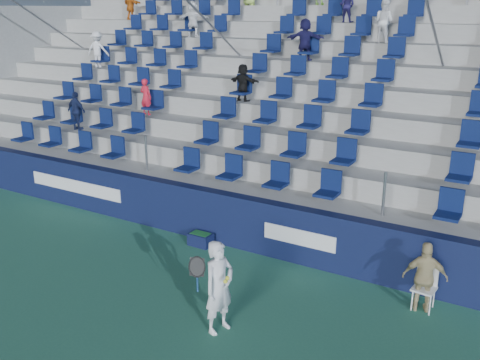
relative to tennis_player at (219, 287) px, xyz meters
name	(u,v)px	position (x,y,z in m)	size (l,w,h in m)	color
ground	(150,311)	(-1.37, -0.16, -0.80)	(70.00, 70.00, 0.00)	#307056
sponsor_wall	(240,222)	(-1.37, 2.99, -0.20)	(24.00, 0.32, 1.20)	#10183D
grandstand	(329,115)	(-1.38, 8.09, 1.34)	(24.00, 8.17, 6.63)	#A2A29D
tennis_player	(219,287)	(0.00, 0.00, 0.00)	(0.69, 0.66, 1.59)	white
line_judge_chair	(426,282)	(2.75, 2.48, -0.31)	(0.41, 0.42, 0.86)	white
line_judge	(425,277)	(2.75, 2.34, -0.15)	(0.76, 0.32, 1.30)	tan
ball_bin	(201,239)	(-2.18, 2.59, -0.64)	(0.52, 0.35, 0.29)	#0F163A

